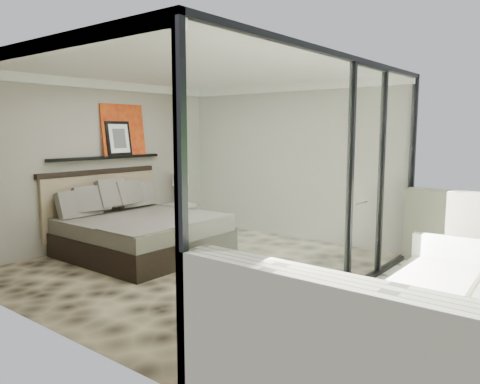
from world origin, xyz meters
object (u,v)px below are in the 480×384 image
Objects in this scene: bed at (139,231)px; nightstand at (180,218)px; lounger at (433,289)px; table_lamp at (180,185)px.

bed reaches higher than nightstand.
lounger is at bearing 6.79° from bed.
bed is 3.78× the size of table_lamp.
bed is at bearing -176.46° from lounger.
bed reaches higher than table_lamp.
nightstand is 0.80× the size of table_lamp.
nightstand is at bearing -106.44° from table_lamp.
nightstand is 5.31m from lounger.
lounger is at bearing -12.76° from table_lamp.
table_lamp is (-0.77, 1.70, 0.54)m from bed.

